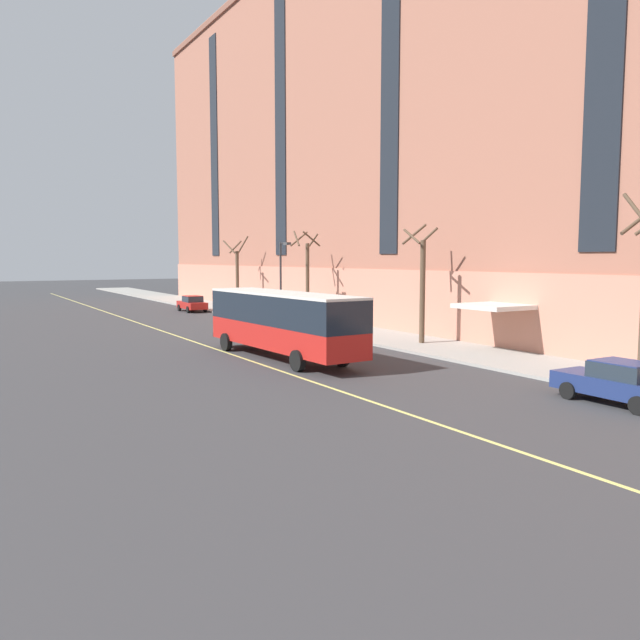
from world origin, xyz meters
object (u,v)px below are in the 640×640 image
Objects in this scene: city_bus at (282,320)px; parked_car_white_4 at (326,329)px; parked_car_navy_0 at (619,382)px; street_lamp at (282,273)px; street_tree_far_uptown at (307,275)px; street_tree_mid_block at (422,283)px; street_tree_far_downtown at (237,275)px; parked_car_red_3 at (192,304)px; parked_car_red_1 at (268,318)px.

city_bus is 2.62× the size of parked_car_white_4.
city_bus is 2.71× the size of parked_car_navy_0.
street_tree_far_uptown is at bearing -7.74° from street_lamp.
street_tree_mid_block reaches higher than city_bus.
parked_car_navy_0 is 0.63× the size of street_tree_mid_block.
street_tree_far_uptown is 13.80m from street_tree_far_downtown.
parked_car_red_3 is 5.25m from street_tree_far_downtown.
street_lamp is at bearing -98.70° from street_tree_far_downtown.
street_tree_far_downtown is at bearing -30.39° from parked_car_red_3.
parked_car_red_3 is 0.62× the size of street_tree_far_downtown.
street_tree_far_downtown reaches higher than city_bus.
parked_car_red_1 is (-0.04, 28.21, 0.00)m from parked_car_navy_0.
street_lamp is (1.77, 29.43, 3.27)m from parked_car_navy_0.
parked_car_red_3 is 0.71× the size of street_lamp.
parked_car_red_3 is (0.02, 45.19, -0.00)m from parked_car_navy_0.
street_tree_far_uptown reaches higher than parked_car_navy_0.
street_tree_far_downtown reaches higher than street_lamp.
parked_car_red_1 is at bearing -90.22° from parked_car_red_3.
street_tree_far_downtown is at bearing 84.89° from parked_car_navy_0.
street_tree_far_uptown is (3.78, -16.03, 3.14)m from parked_car_red_3.
parked_car_white_4 is at bearing -112.91° from street_tree_far_uptown.
parked_car_red_1 and parked_car_red_3 have the same top height.
street_tree_far_uptown reaches higher than parked_car_red_1.
parked_car_navy_0 is at bearing -103.97° from street_tree_mid_block.
street_tree_far_uptown is at bearing -90.14° from street_tree_far_downtown.
parked_car_white_4 is 10.23m from street_lamp.
street_tree_far_downtown reaches higher than parked_car_red_3.
parked_car_white_4 is (5.54, 4.78, -1.23)m from city_bus.
street_tree_far_uptown is 2.06m from street_lamp.
parked_car_white_4 is 0.73× the size of street_lamp.
city_bus reaches higher than parked_car_red_1.
parked_car_red_1 is 16.98m from parked_car_red_3.
parked_car_white_4 is 0.64× the size of street_tree_far_downtown.
street_lamp is at bearing 98.34° from street_tree_mid_block.
parked_car_white_4 is (-0.12, -25.27, 0.00)m from parked_car_red_3.
street_lamp reaches higher than city_bus.
parked_car_red_3 is (5.66, 30.05, -1.23)m from city_bus.
street_tree_mid_block is at bearing 76.03° from parked_car_navy_0.
street_lamp is at bearing 86.56° from parked_car_navy_0.
parked_car_red_3 is at bearing 89.97° from parked_car_navy_0.
street_tree_far_downtown is (0.03, 13.79, -0.31)m from street_tree_far_uptown.
street_tree_mid_block is 0.99× the size of street_tree_far_downtown.
parked_car_navy_0 is at bearing -93.44° from street_lamp.
parked_car_red_1 is 8.29m from parked_car_white_4.
street_tree_mid_block is 1.13× the size of street_lamp.
parked_car_red_1 is 3.93m from street_lamp.
street_tree_mid_block is (3.93, -4.53, 2.92)m from parked_car_white_4.
street_tree_mid_block is (9.47, 0.26, 1.69)m from city_bus.
parked_car_red_1 is at bearing -145.97° from street_lamp.
parked_car_navy_0 and parked_car_red_3 have the same top height.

